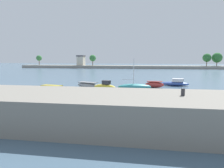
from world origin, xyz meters
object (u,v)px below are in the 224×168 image
mooring_bollard (183,92)px  moored_boat_1 (88,85)px  moored_boat_0 (52,88)px  moored_boat_3 (135,87)px  mooring_buoy_2 (173,82)px  mooring_buoy_3 (155,84)px  moored_boat_5 (175,83)px  moored_boat_2 (105,87)px  moored_boat_4 (154,85)px  mooring_buoy_0 (82,85)px  mooring_buoy_1 (82,95)px

mooring_bollard → moored_boat_1: 25.12m
moored_boat_0 → moored_boat_3: moored_boat_3 is taller
mooring_buoy_2 → mooring_buoy_3: bearing=-131.0°
moored_boat_3 → moored_boat_5: size_ratio=1.06×
moored_boat_1 → moored_boat_2: (3.74, -2.66, 0.12)m
mooring_buoy_3 → moored_boat_4: bearing=-94.1°
moored_boat_3 → mooring_buoy_3: bearing=55.0°
mooring_buoy_0 → mooring_buoy_1: (3.51, -10.58, -0.03)m
moored_boat_2 → moored_boat_3: (4.83, 1.41, -0.09)m
moored_boat_0 → moored_boat_4: 18.10m
moored_boat_1 → mooring_buoy_0: size_ratio=15.52×
mooring_buoy_0 → moored_boat_0: bearing=-116.3°
mooring_buoy_0 → mooring_buoy_2: size_ratio=0.93×
moored_boat_3 → mooring_buoy_0: bearing=152.9°
moored_boat_1 → mooring_buoy_0: bearing=153.1°
mooring_bollard → moored_boat_1: size_ratio=0.11×
moored_boat_0 → mooring_buoy_1: (6.64, -4.25, -0.29)m
mooring_buoy_0 → mooring_buoy_3: 14.70m
moored_boat_1 → moored_boat_4: moored_boat_4 is taller
moored_boat_1 → moored_boat_3: moored_boat_3 is taller
moored_boat_0 → mooring_buoy_0: bearing=76.2°
moored_boat_1 → mooring_buoy_3: bearing=49.5°
mooring_bollard → mooring_buoy_2: (2.58, 31.74, -2.63)m
mooring_buoy_1 → mooring_buoy_0: bearing=108.3°
mooring_bollard → moored_boat_5: bearing=84.6°
mooring_buoy_1 → mooring_buoy_2: mooring_buoy_2 is taller
mooring_buoy_1 → mooring_buoy_3: (10.60, 14.69, 0.09)m
moored_boat_1 → mooring_buoy_1: bearing=-56.7°
moored_boat_0 → moored_boat_2: (8.73, 1.51, 0.21)m
moored_boat_1 → mooring_buoy_3: size_ratio=11.11×
moored_boat_0 → moored_boat_2: moored_boat_2 is taller
moored_boat_3 → mooring_buoy_3: (3.68, 7.53, -0.31)m
moored_boat_0 → moored_boat_5: 23.11m
moored_boat_0 → mooring_buoy_3: moored_boat_0 is taller
moored_boat_2 → mooring_buoy_1: (-2.10, -5.76, -0.50)m
mooring_buoy_1 → moored_boat_3: bearing=46.0°
mooring_bollard → mooring_buoy_1: (-11.83, 12.67, -2.68)m
moored_boat_0 → mooring_buoy_2: 25.75m
mooring_buoy_0 → mooring_bollard: bearing=-56.6°
mooring_bollard → mooring_buoy_3: 27.51m
moored_boat_2 → moored_boat_5: size_ratio=0.76×
moored_boat_4 → moored_boat_5: moored_boat_5 is taller
mooring_bollard → moored_boat_2: (-9.73, 18.43, -2.18)m
moored_boat_4 → moored_boat_5: 5.24m
moored_boat_5 → mooring_buoy_2: bearing=99.0°
moored_boat_5 → mooring_buoy_1: size_ratio=22.84×
moored_boat_5 → mooring_buoy_2: moored_boat_5 is taller
moored_boat_3 → mooring_buoy_2: size_ratio=17.49×
moored_boat_4 → moored_boat_3: bearing=-128.7°
moored_boat_2 → mooring_buoy_3: size_ratio=9.77×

